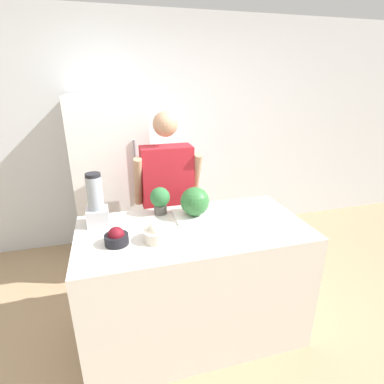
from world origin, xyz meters
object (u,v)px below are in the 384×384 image
(blender, at_px, (96,203))
(potted_plant, at_px, (160,199))
(bowl_cherries, at_px, (116,237))
(refrigerator, at_px, (113,180))
(watermelon, at_px, (195,201))
(person, at_px, (168,201))
(bowl_cream, at_px, (157,233))

(blender, distance_m, potted_plant, 0.47)
(bowl_cherries, height_order, blender, blender)
(refrigerator, relative_size, potted_plant, 8.32)
(watermelon, bearing_deg, blender, 174.91)
(bowl_cherries, xyz_separation_m, blender, (-0.12, 0.32, 0.11))
(person, xyz_separation_m, bowl_cream, (-0.23, -0.83, 0.14))
(bowl_cream, xyz_separation_m, potted_plant, (0.09, 0.40, 0.07))
(watermelon, height_order, bowl_cream, watermelon)
(watermelon, relative_size, bowl_cream, 1.22)
(person, relative_size, potted_plant, 7.81)
(bowl_cream, relative_size, blender, 0.46)
(bowl_cream, bearing_deg, potted_plant, 76.86)
(watermelon, height_order, potted_plant, watermelon)
(watermelon, xyz_separation_m, potted_plant, (-0.24, 0.12, -0.00))
(bowl_cream, bearing_deg, watermelon, 39.58)
(potted_plant, bearing_deg, bowl_cherries, -132.44)
(refrigerator, bearing_deg, blender, -96.67)
(refrigerator, bearing_deg, person, -54.10)
(potted_plant, bearing_deg, person, 72.16)
(refrigerator, relative_size, person, 1.07)
(refrigerator, xyz_separation_m, blender, (-0.13, -1.14, 0.21))
(person, height_order, bowl_cherries, person)
(person, distance_m, watermelon, 0.60)
(refrigerator, relative_size, blender, 4.63)
(bowl_cherries, bearing_deg, watermelon, 23.58)
(bowl_cream, bearing_deg, refrigerator, 99.03)
(person, distance_m, bowl_cream, 0.88)
(person, height_order, bowl_cream, person)
(person, xyz_separation_m, bowl_cherries, (-0.49, -0.81, 0.13))
(bowl_cherries, xyz_separation_m, bowl_cream, (0.25, -0.02, 0.00))
(person, relative_size, blender, 4.34)
(bowl_cream, height_order, potted_plant, potted_plant)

